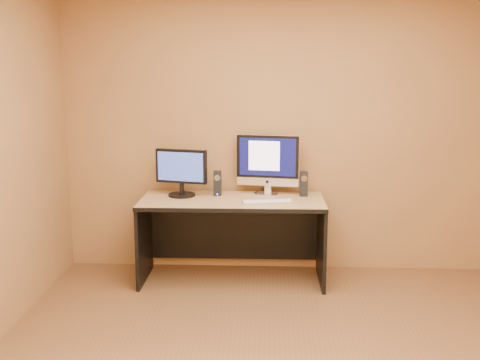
% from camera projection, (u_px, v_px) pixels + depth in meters
% --- Properties ---
extents(walls, '(4.00, 4.00, 2.60)m').
position_uv_depth(walls, '(286.00, 170.00, 3.58)').
color(walls, olive).
rests_on(walls, ground).
extents(desk, '(1.62, 0.72, 0.75)m').
position_uv_depth(desk, '(232.00, 240.00, 5.35)').
color(desk, tan).
rests_on(desk, ground).
extents(imac, '(0.60, 0.30, 0.56)m').
position_uv_depth(imac, '(267.00, 164.00, 5.43)').
color(imac, silver).
rests_on(imac, desk).
extents(second_monitor, '(0.53, 0.35, 0.42)m').
position_uv_depth(second_monitor, '(181.00, 173.00, 5.37)').
color(second_monitor, black).
rests_on(second_monitor, desk).
extents(speaker_left, '(0.07, 0.07, 0.22)m').
position_uv_depth(speaker_left, '(218.00, 183.00, 5.43)').
color(speaker_left, black).
rests_on(speaker_left, desk).
extents(speaker_right, '(0.07, 0.07, 0.22)m').
position_uv_depth(speaker_right, '(304.00, 184.00, 5.39)').
color(speaker_right, black).
rests_on(speaker_right, desk).
extents(keyboard, '(0.45, 0.19, 0.02)m').
position_uv_depth(keyboard, '(267.00, 202.00, 5.15)').
color(keyboard, silver).
rests_on(keyboard, desk).
extents(mouse, '(0.08, 0.11, 0.04)m').
position_uv_depth(mouse, '(289.00, 200.00, 5.16)').
color(mouse, silver).
rests_on(mouse, desk).
extents(cable_a, '(0.06, 0.22, 0.01)m').
position_uv_depth(cable_a, '(270.00, 192.00, 5.57)').
color(cable_a, black).
rests_on(cable_a, desk).
extents(cable_b, '(0.11, 0.15, 0.01)m').
position_uv_depth(cable_b, '(260.00, 191.00, 5.60)').
color(cable_b, black).
rests_on(cable_b, desk).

